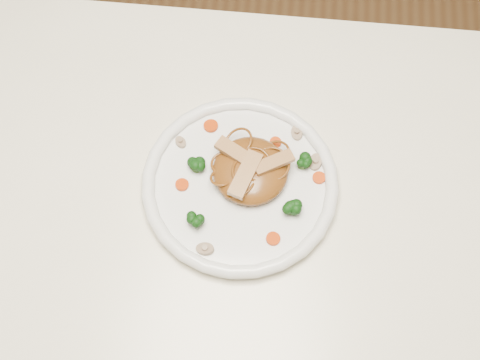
{
  "coord_description": "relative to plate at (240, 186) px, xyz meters",
  "views": [
    {
      "loc": [
        0.08,
        -0.31,
        1.62
      ],
      "look_at": [
        0.04,
        0.07,
        0.78
      ],
      "focal_mm": 47.41,
      "sensor_mm": 36.0,
      "label": 1
    }
  ],
  "objects": [
    {
      "name": "carrot_2",
      "position": [
        0.12,
        0.02,
        0.01
      ],
      "size": [
        0.02,
        0.02,
        0.0
      ],
      "primitive_type": "cylinder",
      "rotation": [
        0.0,
        0.0,
        0.21
      ],
      "color": "red",
      "rests_on": "plate"
    },
    {
      "name": "carrot_0",
      "position": [
        0.05,
        0.07,
        0.01
      ],
      "size": [
        0.02,
        0.02,
        0.0
      ],
      "primitive_type": "cylinder",
      "rotation": [
        0.0,
        0.0,
        0.03
      ],
      "color": "red",
      "rests_on": "plate"
    },
    {
      "name": "ground",
      "position": [
        -0.04,
        -0.07,
        -0.76
      ],
      "size": [
        4.0,
        4.0,
        0.0
      ],
      "primitive_type": "plane",
      "color": "brown",
      "rests_on": "ground"
    },
    {
      "name": "chicken_b",
      "position": [
        -0.01,
        0.03,
        0.04
      ],
      "size": [
        0.07,
        0.05,
        0.01
      ],
      "primitive_type": "cube",
      "rotation": [
        0.0,
        0.0,
        2.63
      ],
      "color": "tan",
      "rests_on": "noodle_mound"
    },
    {
      "name": "broccoli_0",
      "position": [
        0.09,
        0.04,
        0.02
      ],
      "size": [
        0.03,
        0.03,
        0.03
      ],
      "primitive_type": null,
      "rotation": [
        0.0,
        0.0,
        -0.36
      ],
      "color": "#0F370B",
      "rests_on": "plate"
    },
    {
      "name": "broccoli_2",
      "position": [
        -0.06,
        -0.07,
        0.02
      ],
      "size": [
        0.03,
        0.03,
        0.03
      ],
      "primitive_type": null,
      "rotation": [
        0.0,
        0.0,
        -0.11
      ],
      "color": "#0F370B",
      "rests_on": "plate"
    },
    {
      "name": "plate",
      "position": [
        0.0,
        0.0,
        0.0
      ],
      "size": [
        0.3,
        0.3,
        0.02
      ],
      "primitive_type": "cylinder",
      "rotation": [
        0.0,
        0.0,
        0.02
      ],
      "color": "white",
      "rests_on": "table"
    },
    {
      "name": "mushroom_1",
      "position": [
        0.11,
        0.05,
        0.01
      ],
      "size": [
        0.03,
        0.03,
        0.01
      ],
      "primitive_type": "cylinder",
      "rotation": [
        0.0,
        0.0,
        1.43
      ],
      "color": "tan",
      "rests_on": "plate"
    },
    {
      "name": "chicken_c",
      "position": [
        0.01,
        -0.0,
        0.04
      ],
      "size": [
        0.05,
        0.08,
        0.01
      ],
      "primitive_type": "cube",
      "rotation": [
        0.0,
        0.0,
        4.38
      ],
      "color": "tan",
      "rests_on": "noodle_mound"
    },
    {
      "name": "broccoli_3",
      "position": [
        0.08,
        -0.04,
        0.02
      ],
      "size": [
        0.03,
        0.03,
        0.03
      ],
      "primitive_type": null,
      "rotation": [
        0.0,
        0.0,
        0.16
      ],
      "color": "#0F370B",
      "rests_on": "plate"
    },
    {
      "name": "chicken_a",
      "position": [
        0.05,
        0.02,
        0.04
      ],
      "size": [
        0.06,
        0.05,
        0.01
      ],
      "primitive_type": "cube",
      "rotation": [
        0.0,
        0.0,
        0.54
      ],
      "color": "tan",
      "rests_on": "noodle_mound"
    },
    {
      "name": "table",
      "position": [
        -0.04,
        -0.07,
        -0.11
      ],
      "size": [
        1.2,
        0.8,
        0.75
      ],
      "color": "white",
      "rests_on": "ground"
    },
    {
      "name": "broccoli_1",
      "position": [
        -0.07,
        0.02,
        0.02
      ],
      "size": [
        0.03,
        0.03,
        0.03
      ],
      "primitive_type": null,
      "rotation": [
        0.0,
        0.0,
        -0.21
      ],
      "color": "#0F370B",
      "rests_on": "plate"
    },
    {
      "name": "carrot_1",
      "position": [
        -0.09,
        -0.01,
        0.01
      ],
      "size": [
        0.02,
        0.02,
        0.0
      ],
      "primitive_type": "cylinder",
      "rotation": [
        0.0,
        0.0,
        -0.03
      ],
      "color": "red",
      "rests_on": "plate"
    },
    {
      "name": "carrot_3",
      "position": [
        -0.05,
        0.09,
        0.01
      ],
      "size": [
        0.02,
        0.02,
        0.0
      ],
      "primitive_type": "cylinder",
      "rotation": [
        0.0,
        0.0,
        0.02
      ],
      "color": "red",
      "rests_on": "plate"
    },
    {
      "name": "mushroom_3",
      "position": [
        0.08,
        0.09,
        0.01
      ],
      "size": [
        0.03,
        0.03,
        0.01
      ],
      "primitive_type": "cylinder",
      "rotation": [
        0.0,
        0.0,
        1.77
      ],
      "color": "tan",
      "rests_on": "plate"
    },
    {
      "name": "mushroom_2",
      "position": [
        -0.1,
        0.06,
        0.01
      ],
      "size": [
        0.03,
        0.03,
        0.01
      ],
      "primitive_type": "cylinder",
      "rotation": [
        0.0,
        0.0,
        -0.89
      ],
      "color": "tan",
      "rests_on": "plate"
    },
    {
      "name": "carrot_4",
      "position": [
        0.06,
        -0.08,
        0.01
      ],
      "size": [
        0.02,
        0.02,
        0.0
      ],
      "primitive_type": "cylinder",
      "rotation": [
        0.0,
        0.0,
        -0.05
      ],
      "color": "red",
      "rests_on": "plate"
    },
    {
      "name": "noodle_mound",
      "position": [
        0.01,
        0.02,
        0.02
      ],
      "size": [
        0.13,
        0.13,
        0.04
      ],
      "primitive_type": "ellipsoid",
      "rotation": [
        0.0,
        0.0,
        -0.17
      ],
      "color": "brown",
      "rests_on": "plate"
    },
    {
      "name": "mushroom_0",
      "position": [
        -0.04,
        -0.11,
        0.01
      ],
      "size": [
        0.03,
        0.03,
        0.01
      ],
      "primitive_type": "cylinder",
      "rotation": [
        0.0,
        0.0,
        -0.02
      ],
      "color": "tan",
      "rests_on": "plate"
    }
  ]
}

